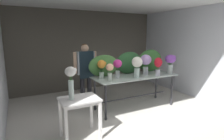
{
  "coord_description": "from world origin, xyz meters",
  "views": [
    {
      "loc": [
        -2.21,
        -2.25,
        1.88
      ],
      "look_at": [
        -0.44,
        1.15,
        1.15
      ],
      "focal_mm": 29.56,
      "sensor_mm": 36.0,
      "label": 1
    }
  ],
  "objects_px": {
    "vase_sunset_tulips": "(102,67)",
    "vase_ivory_stock": "(137,65)",
    "display_table_glass": "(135,81)",
    "vase_violet_dahlias": "(170,62)",
    "vase_crimson_peonies": "(158,65)",
    "vase_white_roses_tall": "(71,79)",
    "vase_peach_carnations": "(110,71)",
    "florist": "(85,68)",
    "vase_magenta_snapdragons": "(118,66)",
    "side_table_white": "(79,104)",
    "vase_lilac_lilies": "(146,62)"
  },
  "relations": [
    {
      "from": "vase_sunset_tulips",
      "to": "vase_ivory_stock",
      "type": "bearing_deg",
      "value": -22.06
    },
    {
      "from": "display_table_glass",
      "to": "vase_violet_dahlias",
      "type": "distance_m",
      "value": 1.1
    },
    {
      "from": "vase_crimson_peonies",
      "to": "vase_violet_dahlias",
      "type": "relative_size",
      "value": 0.91
    },
    {
      "from": "vase_white_roses_tall",
      "to": "vase_peach_carnations",
      "type": "bearing_deg",
      "value": 26.9
    },
    {
      "from": "florist",
      "to": "vase_magenta_snapdragons",
      "type": "xyz_separation_m",
      "value": [
        0.54,
        -0.75,
        0.12
      ]
    },
    {
      "from": "vase_white_roses_tall",
      "to": "vase_ivory_stock",
      "type": "bearing_deg",
      "value": 17.23
    },
    {
      "from": "side_table_white",
      "to": "florist",
      "type": "bearing_deg",
      "value": 66.34
    },
    {
      "from": "vase_white_roses_tall",
      "to": "vase_violet_dahlias",
      "type": "bearing_deg",
      "value": 10.51
    },
    {
      "from": "display_table_glass",
      "to": "florist",
      "type": "height_order",
      "value": "florist"
    },
    {
      "from": "vase_sunset_tulips",
      "to": "vase_magenta_snapdragons",
      "type": "relative_size",
      "value": 0.98
    },
    {
      "from": "vase_ivory_stock",
      "to": "vase_white_roses_tall",
      "type": "bearing_deg",
      "value": -162.77
    },
    {
      "from": "display_table_glass",
      "to": "florist",
      "type": "bearing_deg",
      "value": 145.51
    },
    {
      "from": "vase_sunset_tulips",
      "to": "vase_violet_dahlias",
      "type": "height_order",
      "value": "vase_violet_dahlias"
    },
    {
      "from": "florist",
      "to": "vase_ivory_stock",
      "type": "distance_m",
      "value": 1.36
    },
    {
      "from": "vase_violet_dahlias",
      "to": "vase_white_roses_tall",
      "type": "distance_m",
      "value": 2.88
    },
    {
      "from": "vase_crimson_peonies",
      "to": "vase_peach_carnations",
      "type": "xyz_separation_m",
      "value": [
        -1.37,
        0.02,
        -0.04
      ]
    },
    {
      "from": "florist",
      "to": "vase_ivory_stock",
      "type": "bearing_deg",
      "value": -43.14
    },
    {
      "from": "side_table_white",
      "to": "vase_crimson_peonies",
      "type": "xyz_separation_m",
      "value": [
        2.24,
        0.49,
        0.49
      ]
    },
    {
      "from": "vase_sunset_tulips",
      "to": "florist",
      "type": "bearing_deg",
      "value": 107.9
    },
    {
      "from": "vase_white_roses_tall",
      "to": "side_table_white",
      "type": "bearing_deg",
      "value": -0.17
    },
    {
      "from": "vase_lilac_lilies",
      "to": "vase_white_roses_tall",
      "type": "height_order",
      "value": "vase_lilac_lilies"
    },
    {
      "from": "side_table_white",
      "to": "vase_lilac_lilies",
      "type": "relative_size",
      "value": 1.44
    },
    {
      "from": "vase_lilac_lilies",
      "to": "vase_peach_carnations",
      "type": "relative_size",
      "value": 1.31
    },
    {
      "from": "vase_ivory_stock",
      "to": "vase_white_roses_tall",
      "type": "relative_size",
      "value": 0.87
    },
    {
      "from": "side_table_white",
      "to": "florist",
      "type": "xyz_separation_m",
      "value": [
        0.65,
        1.47,
        0.38
      ]
    },
    {
      "from": "vase_crimson_peonies",
      "to": "vase_violet_dahlias",
      "type": "bearing_deg",
      "value": 4.03
    },
    {
      "from": "side_table_white",
      "to": "vase_ivory_stock",
      "type": "xyz_separation_m",
      "value": [
        1.63,
        0.55,
        0.52
      ]
    },
    {
      "from": "florist",
      "to": "display_table_glass",
      "type": "bearing_deg",
      "value": -34.49
    },
    {
      "from": "display_table_glass",
      "to": "side_table_white",
      "type": "xyz_separation_m",
      "value": [
        -1.71,
        -0.74,
        -0.08
      ]
    },
    {
      "from": "vase_crimson_peonies",
      "to": "vase_magenta_snapdragons",
      "type": "bearing_deg",
      "value": 167.95
    },
    {
      "from": "display_table_glass",
      "to": "vase_sunset_tulips",
      "type": "xyz_separation_m",
      "value": [
        -0.87,
        0.13,
        0.41
      ]
    },
    {
      "from": "vase_peach_carnations",
      "to": "vase_magenta_snapdragons",
      "type": "relative_size",
      "value": 0.89
    },
    {
      "from": "vase_ivory_stock",
      "to": "vase_crimson_peonies",
      "type": "bearing_deg",
      "value": -5.21
    },
    {
      "from": "display_table_glass",
      "to": "vase_crimson_peonies",
      "type": "xyz_separation_m",
      "value": [
        0.53,
        -0.25,
        0.41
      ]
    },
    {
      "from": "display_table_glass",
      "to": "vase_peach_carnations",
      "type": "distance_m",
      "value": 0.94
    },
    {
      "from": "florist",
      "to": "vase_magenta_snapdragons",
      "type": "relative_size",
      "value": 3.66
    },
    {
      "from": "vase_white_roses_tall",
      "to": "vase_lilac_lilies",
      "type": "bearing_deg",
      "value": 18.09
    },
    {
      "from": "display_table_glass",
      "to": "side_table_white",
      "type": "distance_m",
      "value": 1.87
    },
    {
      "from": "florist",
      "to": "vase_violet_dahlias",
      "type": "height_order",
      "value": "florist"
    },
    {
      "from": "side_table_white",
      "to": "florist",
      "type": "distance_m",
      "value": 1.65
    },
    {
      "from": "vase_crimson_peonies",
      "to": "vase_ivory_stock",
      "type": "height_order",
      "value": "vase_ivory_stock"
    },
    {
      "from": "vase_lilac_lilies",
      "to": "vase_sunset_tulips",
      "type": "height_order",
      "value": "vase_lilac_lilies"
    },
    {
      "from": "vase_lilac_lilies",
      "to": "vase_white_roses_tall",
      "type": "bearing_deg",
      "value": -161.91
    },
    {
      "from": "display_table_glass",
      "to": "vase_magenta_snapdragons",
      "type": "xyz_separation_m",
      "value": [
        -0.53,
        -0.02,
        0.42
      ]
    },
    {
      "from": "display_table_glass",
      "to": "vase_lilac_lilies",
      "type": "bearing_deg",
      "value": -7.67
    },
    {
      "from": "vase_ivory_stock",
      "to": "vase_magenta_snapdragons",
      "type": "distance_m",
      "value": 0.48
    },
    {
      "from": "side_table_white",
      "to": "vase_violet_dahlias",
      "type": "xyz_separation_m",
      "value": [
        2.69,
        0.52,
        0.53
      ]
    },
    {
      "from": "vase_white_roses_tall",
      "to": "vase_crimson_peonies",
      "type": "bearing_deg",
      "value": 11.71
    },
    {
      "from": "vase_crimson_peonies",
      "to": "vase_peach_carnations",
      "type": "height_order",
      "value": "vase_crimson_peonies"
    },
    {
      "from": "florist",
      "to": "vase_sunset_tulips",
      "type": "height_order",
      "value": "florist"
    }
  ]
}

